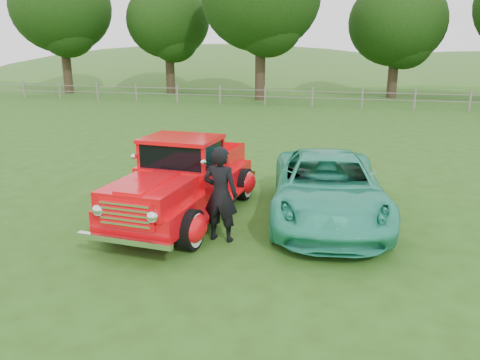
% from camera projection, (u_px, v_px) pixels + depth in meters
% --- Properties ---
extents(ground, '(140.00, 140.00, 0.00)m').
position_uv_depth(ground, '(178.00, 246.00, 8.69)').
color(ground, '#294D14').
rests_on(ground, ground).
extents(distant_hills, '(116.00, 60.00, 18.00)m').
position_uv_depth(distant_hills, '(312.00, 107.00, 66.22)').
color(distant_hills, '#386726').
rests_on(distant_hills, ground).
extents(fence_line, '(48.00, 0.12, 1.20)m').
position_uv_depth(fence_line, '(312.00, 97.00, 28.98)').
color(fence_line, slate).
rests_on(fence_line, ground).
extents(tree_far_west, '(7.60, 7.60, 9.93)m').
position_uv_depth(tree_far_west, '(61.00, 8.00, 36.03)').
color(tree_far_west, '#322119').
rests_on(tree_far_west, ground).
extents(tree_mid_west, '(6.40, 6.40, 8.46)m').
position_uv_depth(tree_mid_west, '(168.00, 21.00, 36.17)').
color(tree_mid_west, '#322119').
rests_on(tree_mid_west, ground).
extents(tree_near_east, '(6.80, 6.80, 8.33)m').
position_uv_depth(tree_near_east, '(397.00, 23.00, 32.98)').
color(tree_near_east, '#322119').
rests_on(tree_near_east, ground).
extents(red_pickup, '(2.45, 5.08, 1.78)m').
position_uv_depth(red_pickup, '(184.00, 182.00, 10.00)').
color(red_pickup, black).
rests_on(red_pickup, ground).
extents(teal_sedan, '(3.00, 5.26, 1.38)m').
position_uv_depth(teal_sedan, '(327.00, 187.00, 9.96)').
color(teal_sedan, '#29A782').
rests_on(teal_sedan, ground).
extents(man, '(0.70, 0.48, 1.83)m').
position_uv_depth(man, '(221.00, 194.00, 8.74)').
color(man, black).
rests_on(man, ground).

